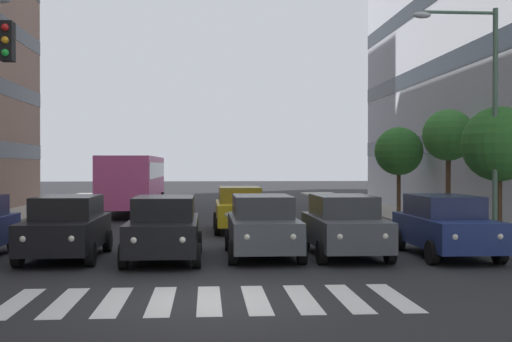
% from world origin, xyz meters
% --- Properties ---
extents(ground_plane, '(180.00, 180.00, 0.00)m').
position_xyz_m(ground_plane, '(0.00, 0.00, 0.00)').
color(ground_plane, '#262628').
extents(crosswalk_markings, '(7.65, 2.80, 0.01)m').
position_xyz_m(crosswalk_markings, '(-0.00, 0.00, 0.00)').
color(crosswalk_markings, silver).
rests_on(crosswalk_markings, ground_plane).
extents(car_0, '(2.02, 4.44, 1.72)m').
position_xyz_m(car_0, '(-6.66, -5.50, 0.89)').
color(car_0, navy).
rests_on(car_0, ground_plane).
extents(car_1, '(2.02, 4.44, 1.72)m').
position_xyz_m(car_1, '(-3.82, -5.76, 0.89)').
color(car_1, '#474C51').
rests_on(car_1, ground_plane).
extents(car_2, '(2.02, 4.44, 1.72)m').
position_xyz_m(car_2, '(-1.52, -5.84, 0.89)').
color(car_2, '#474C51').
rests_on(car_2, ground_plane).
extents(car_3, '(2.02, 4.44, 1.72)m').
position_xyz_m(car_3, '(1.19, -5.39, 0.89)').
color(car_3, black).
rests_on(car_3, ground_plane).
extents(car_4, '(2.02, 4.44, 1.72)m').
position_xyz_m(car_4, '(3.88, -5.86, 0.89)').
color(car_4, black).
rests_on(car_4, ground_plane).
extents(car_row2_0, '(2.02, 4.44, 1.72)m').
position_xyz_m(car_row2_0, '(-1.25, -13.04, 0.89)').
color(car_row2_0, gold).
rests_on(car_row2_0, ground_plane).
extents(bus_behind_traffic, '(2.78, 10.50, 3.00)m').
position_xyz_m(bus_behind_traffic, '(3.88, -22.64, 1.86)').
color(bus_behind_traffic, '#DB5193').
rests_on(bus_behind_traffic, ground_plane).
extents(street_lamp_left, '(2.68, 0.28, 7.26)m').
position_xyz_m(street_lamp_left, '(-8.44, -7.17, 4.56)').
color(street_lamp_left, '#4C6B56').
rests_on(street_lamp_left, sidewalk_left).
extents(street_tree_1, '(2.40, 2.40, 4.30)m').
position_xyz_m(street_tree_1, '(-9.29, -7.84, 3.24)').
color(street_tree_1, '#513823').
rests_on(street_tree_1, sidewalk_left).
extents(street_tree_2, '(2.09, 2.09, 4.68)m').
position_xyz_m(street_tree_2, '(-9.72, -13.42, 3.76)').
color(street_tree_2, '#513823').
rests_on(street_tree_2, sidewalk_left).
extents(street_tree_3, '(2.37, 2.37, 4.28)m').
position_xyz_m(street_tree_3, '(-9.38, -19.18, 3.24)').
color(street_tree_3, '#513823').
rests_on(street_tree_3, sidewalk_left).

